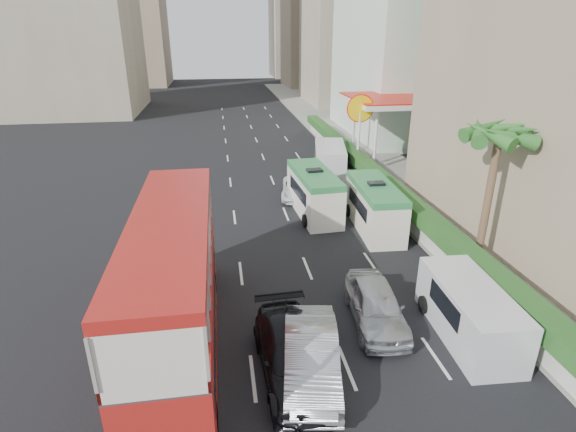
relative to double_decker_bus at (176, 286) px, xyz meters
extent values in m
plane|color=black|center=(6.00, 0.00, -2.53)|extent=(200.00, 200.00, 0.00)
cube|color=#B11D18|center=(0.00, 0.00, 0.00)|extent=(2.50, 11.00, 5.06)
imported|color=#B3B6BB|center=(4.30, -2.20, -2.53)|extent=(2.50, 5.15, 1.63)
imported|color=#B3B6BB|center=(7.38, 0.35, -2.53)|extent=(2.28, 4.80, 1.59)
imported|color=black|center=(3.75, -2.04, -2.53)|extent=(2.45, 5.49, 1.57)
imported|color=silver|center=(6.83, 15.02, -2.53)|extent=(2.78, 4.66, 1.21)
cube|color=silver|center=(7.34, 11.91, -1.17)|extent=(2.43, 6.25, 2.72)
cube|color=silver|center=(10.28, 9.10, -1.20)|extent=(2.29, 6.08, 2.65)
cube|color=silver|center=(10.48, -0.96, -1.52)|extent=(2.28, 5.17, 2.03)
cube|color=silver|center=(10.35, 20.07, -1.39)|extent=(3.38, 6.06, 2.29)
cube|color=#99968C|center=(15.00, 25.00, -2.44)|extent=(6.00, 120.00, 0.18)
cube|color=silver|center=(12.20, 14.00, -1.85)|extent=(0.30, 44.00, 1.00)
cube|color=#2D6626|center=(12.20, 14.00, -1.00)|extent=(1.10, 44.00, 0.70)
cylinder|color=brown|center=(13.80, 4.00, 0.85)|extent=(0.36, 0.36, 6.40)
cube|color=silver|center=(16.00, 23.00, 0.22)|extent=(6.50, 8.00, 5.50)
camera|label=1|loc=(1.76, -13.68, 8.05)|focal=28.00mm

